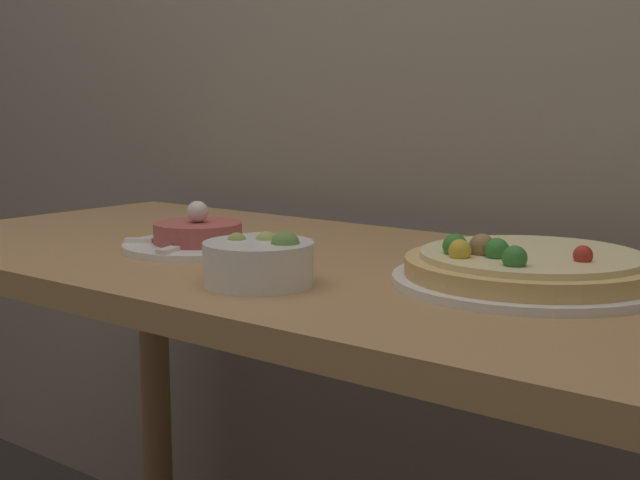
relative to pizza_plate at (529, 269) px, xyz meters
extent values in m
cube|color=#AD7F51|center=(-0.33, -0.03, -0.04)|extent=(1.32, 0.62, 0.03)
cylinder|color=#AD7F51|center=(-0.93, 0.22, -0.41)|extent=(0.06, 0.06, 0.72)
cylinder|color=white|center=(0.00, 0.00, -0.01)|extent=(0.33, 0.33, 0.01)
cylinder|color=#DBB26B|center=(0.00, 0.00, 0.00)|extent=(0.30, 0.30, 0.02)
cylinder|color=beige|center=(0.00, 0.00, 0.02)|extent=(0.26, 0.26, 0.01)
sphere|color=#B22D23|center=(0.07, -0.02, 0.03)|extent=(0.02, 0.02, 0.02)
sphere|color=#997047|center=(-0.04, -0.05, 0.03)|extent=(0.03, 0.03, 0.03)
sphere|color=#387F33|center=(0.02, -0.09, 0.03)|extent=(0.03, 0.03, 0.03)
sphere|color=#387F33|center=(-0.02, -0.05, 0.03)|extent=(0.03, 0.03, 0.03)
sphere|color=gold|center=(-0.05, -0.08, 0.03)|extent=(0.03, 0.03, 0.03)
sphere|color=#387F33|center=(-0.06, -0.06, 0.03)|extent=(0.03, 0.03, 0.03)
cylinder|color=white|center=(-0.48, -0.07, -0.01)|extent=(0.22, 0.22, 0.01)
cylinder|color=#B2514C|center=(-0.48, -0.07, 0.01)|extent=(0.13, 0.13, 0.03)
sphere|color=silver|center=(-0.48, -0.07, 0.04)|extent=(0.03, 0.03, 0.03)
cube|color=white|center=(-0.39, -0.07, -0.01)|extent=(0.04, 0.02, 0.01)
cube|color=white|center=(-0.45, 0.01, -0.01)|extent=(0.03, 0.04, 0.01)
cube|color=white|center=(-0.55, -0.02, -0.01)|extent=(0.04, 0.04, 0.01)
cube|color=white|center=(-0.55, -0.12, -0.01)|extent=(0.04, 0.04, 0.01)
cube|color=white|center=(-0.45, -0.16, -0.01)|extent=(0.03, 0.04, 0.01)
cylinder|color=white|center=(-0.25, -0.20, 0.01)|extent=(0.13, 0.13, 0.05)
sphere|color=#A3B25B|center=(-0.25, -0.18, 0.03)|extent=(0.03, 0.03, 0.03)
sphere|color=#668E42|center=(-0.22, -0.19, 0.03)|extent=(0.03, 0.03, 0.03)
sphere|color=#8EA34C|center=(-0.28, -0.20, 0.03)|extent=(0.02, 0.02, 0.02)
camera|label=1|loc=(0.44, -0.96, 0.20)|focal=50.00mm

